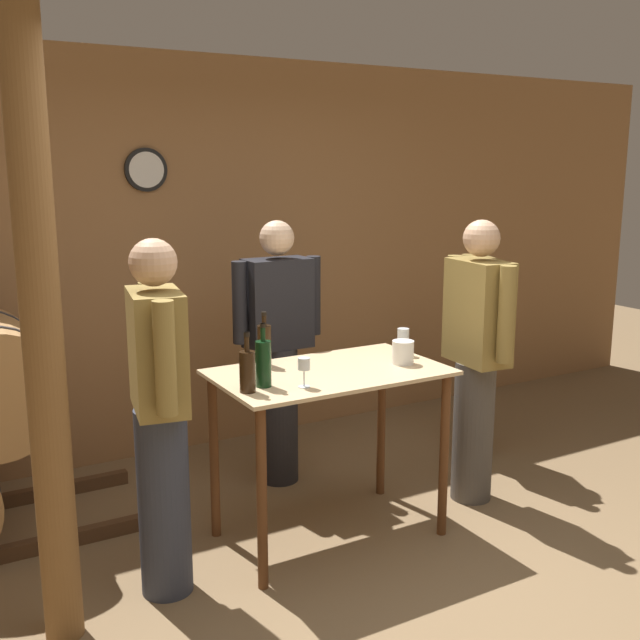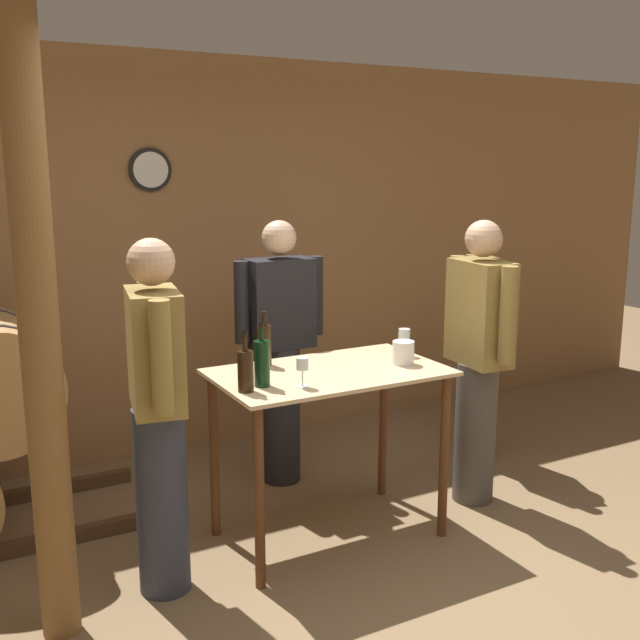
{
  "view_description": "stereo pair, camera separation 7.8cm",
  "coord_description": "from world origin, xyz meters",
  "px_view_note": "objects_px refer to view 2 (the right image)",
  "views": [
    {
      "loc": [
        -1.91,
        -2.41,
        1.98
      ],
      "look_at": [
        -0.01,
        0.93,
        1.18
      ],
      "focal_mm": 42.0,
      "sensor_mm": 36.0,
      "label": 1
    },
    {
      "loc": [
        -1.84,
        -2.45,
        1.98
      ],
      "look_at": [
        -0.01,
        0.93,
        1.18
      ],
      "focal_mm": 42.0,
      "sensor_mm": 36.0,
      "label": 2
    }
  ],
  "objects_px": {
    "wine_bottle_left": "(262,362)",
    "wooden_post": "(39,326)",
    "wine_glass_near_left": "(302,365)",
    "wine_bottle_far_left": "(246,370)",
    "person_visitor_near_door": "(478,357)",
    "person_visitor_with_scarf": "(280,347)",
    "wine_bottle_center": "(265,344)",
    "wine_glass_near_center": "(404,335)",
    "person_visitor_bearded": "(158,411)",
    "person_host": "(482,338)",
    "ice_bucket": "(403,353)"
  },
  "relations": [
    {
      "from": "person_visitor_near_door",
      "to": "person_visitor_bearded",
      "type": "bearing_deg",
      "value": -178.01
    },
    {
      "from": "wine_bottle_far_left",
      "to": "person_visitor_bearded",
      "type": "xyz_separation_m",
      "value": [
        -0.41,
        0.05,
        -0.15
      ]
    },
    {
      "from": "wine_bottle_left",
      "to": "person_host",
      "type": "xyz_separation_m",
      "value": [
        1.86,
        0.57,
        -0.2
      ]
    },
    {
      "from": "person_visitor_with_scarf",
      "to": "person_visitor_near_door",
      "type": "relative_size",
      "value": 0.99
    },
    {
      "from": "person_visitor_bearded",
      "to": "person_visitor_near_door",
      "type": "xyz_separation_m",
      "value": [
        1.92,
        0.07,
        0.0
      ]
    },
    {
      "from": "wine_bottle_center",
      "to": "person_visitor_bearded",
      "type": "xyz_separation_m",
      "value": [
        -0.69,
        -0.35,
        -0.16
      ]
    },
    {
      "from": "wine_bottle_center",
      "to": "person_host",
      "type": "distance_m",
      "value": 1.71
    },
    {
      "from": "wooden_post",
      "to": "wine_bottle_center",
      "type": "distance_m",
      "value": 1.31
    },
    {
      "from": "wine_glass_near_left",
      "to": "ice_bucket",
      "type": "distance_m",
      "value": 0.68
    },
    {
      "from": "person_visitor_near_door",
      "to": "wooden_post",
      "type": "bearing_deg",
      "value": -175.71
    },
    {
      "from": "person_visitor_with_scarf",
      "to": "wine_bottle_left",
      "type": "bearing_deg",
      "value": -120.37
    },
    {
      "from": "person_host",
      "to": "wine_bottle_far_left",
      "type": "bearing_deg",
      "value": -162.7
    },
    {
      "from": "wooden_post",
      "to": "person_visitor_near_door",
      "type": "relative_size",
      "value": 1.61
    },
    {
      "from": "wine_bottle_far_left",
      "to": "ice_bucket",
      "type": "distance_m",
      "value": 0.94
    },
    {
      "from": "wine_glass_near_left",
      "to": "person_visitor_bearded",
      "type": "xyz_separation_m",
      "value": [
        -0.68,
        0.11,
        -0.15
      ]
    },
    {
      "from": "wine_bottle_far_left",
      "to": "wine_bottle_left",
      "type": "xyz_separation_m",
      "value": [
        0.1,
        0.04,
        0.01
      ]
    },
    {
      "from": "wine_glass_near_center",
      "to": "person_visitor_near_door",
      "type": "xyz_separation_m",
      "value": [
        0.46,
        -0.09,
        -0.16
      ]
    },
    {
      "from": "wooden_post",
      "to": "person_visitor_near_door",
      "type": "distance_m",
      "value": 2.46
    },
    {
      "from": "wooden_post",
      "to": "wine_bottle_center",
      "type": "relative_size",
      "value": 9.28
    },
    {
      "from": "wine_glass_near_left",
      "to": "wooden_post",
      "type": "bearing_deg",
      "value": -179.67
    },
    {
      "from": "person_visitor_with_scarf",
      "to": "wine_glass_near_left",
      "type": "bearing_deg",
      "value": -109.52
    },
    {
      "from": "wooden_post",
      "to": "ice_bucket",
      "type": "bearing_deg",
      "value": 3.87
    },
    {
      "from": "wine_bottle_far_left",
      "to": "wine_bottle_left",
      "type": "height_order",
      "value": "wine_bottle_left"
    },
    {
      "from": "person_visitor_with_scarf",
      "to": "person_visitor_near_door",
      "type": "distance_m",
      "value": 1.2
    },
    {
      "from": "wine_bottle_left",
      "to": "person_host",
      "type": "height_order",
      "value": "person_host"
    },
    {
      "from": "person_visitor_bearded",
      "to": "person_host",
      "type": "bearing_deg",
      "value": 13.39
    },
    {
      "from": "ice_bucket",
      "to": "person_visitor_bearded",
      "type": "height_order",
      "value": "person_visitor_bearded"
    },
    {
      "from": "wine_glass_near_center",
      "to": "person_visitor_near_door",
      "type": "height_order",
      "value": "person_visitor_near_door"
    },
    {
      "from": "wine_glass_near_center",
      "to": "person_visitor_near_door",
      "type": "relative_size",
      "value": 0.09
    },
    {
      "from": "wooden_post",
      "to": "person_visitor_near_door",
      "type": "xyz_separation_m",
      "value": [
        2.41,
        0.18,
        -0.46
      ]
    },
    {
      "from": "wine_bottle_far_left",
      "to": "wine_glass_near_left",
      "type": "distance_m",
      "value": 0.28
    },
    {
      "from": "person_visitor_with_scarf",
      "to": "wooden_post",
      "type": "bearing_deg",
      "value": -147.09
    },
    {
      "from": "wooden_post",
      "to": "person_visitor_near_door",
      "type": "bearing_deg",
      "value": 4.29
    },
    {
      "from": "wine_bottle_left",
      "to": "wooden_post",
      "type": "bearing_deg",
      "value": -173.64
    },
    {
      "from": "wine_bottle_center",
      "to": "wine_bottle_left",
      "type": "bearing_deg",
      "value": -116.18
    },
    {
      "from": "person_visitor_near_door",
      "to": "wine_bottle_left",
      "type": "bearing_deg",
      "value": -177.21
    },
    {
      "from": "wine_bottle_far_left",
      "to": "person_visitor_near_door",
      "type": "bearing_deg",
      "value": 4.26
    },
    {
      "from": "wine_bottle_center",
      "to": "wine_glass_near_center",
      "type": "xyz_separation_m",
      "value": [
        0.77,
        -0.18,
        -0.0
      ]
    },
    {
      "from": "person_visitor_with_scarf",
      "to": "wine_bottle_far_left",
      "type": "bearing_deg",
      "value": -123.88
    },
    {
      "from": "wooden_post",
      "to": "wine_glass_near_left",
      "type": "xyz_separation_m",
      "value": [
        1.18,
        0.01,
        -0.31
      ]
    },
    {
      "from": "wine_bottle_left",
      "to": "ice_bucket",
      "type": "distance_m",
      "value": 0.83
    },
    {
      "from": "ice_bucket",
      "to": "person_host",
      "type": "height_order",
      "value": "person_host"
    },
    {
      "from": "wooden_post",
      "to": "wine_bottle_center",
      "type": "xyz_separation_m",
      "value": [
        1.18,
        0.46,
        -0.31
      ]
    },
    {
      "from": "person_host",
      "to": "person_visitor_near_door",
      "type": "distance_m",
      "value": 0.68
    },
    {
      "from": "wine_bottle_far_left",
      "to": "wine_glass_near_center",
      "type": "xyz_separation_m",
      "value": [
        1.05,
        0.21,
        0.01
      ]
    },
    {
      "from": "wine_bottle_center",
      "to": "wine_glass_near_left",
      "type": "relative_size",
      "value": 1.99
    },
    {
      "from": "wine_bottle_left",
      "to": "person_visitor_with_scarf",
      "type": "distance_m",
      "value": 1.03
    },
    {
      "from": "wine_glass_near_left",
      "to": "person_visitor_with_scarf",
      "type": "height_order",
      "value": "person_visitor_with_scarf"
    },
    {
      "from": "wine_glass_near_left",
      "to": "wine_bottle_far_left",
      "type": "bearing_deg",
      "value": 166.97
    },
    {
      "from": "person_visitor_near_door",
      "to": "person_host",
      "type": "bearing_deg",
      "value": 47.49
    }
  ]
}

